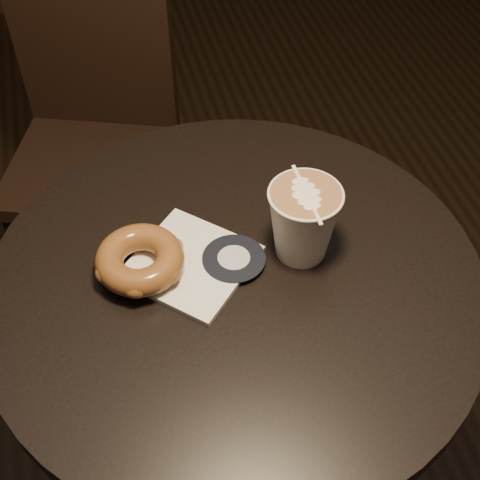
# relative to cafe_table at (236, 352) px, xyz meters

# --- Properties ---
(cafe_table) EXTENTS (0.70, 0.70, 0.75)m
(cafe_table) POSITION_rel_cafe_table_xyz_m (0.00, 0.00, 0.00)
(cafe_table) COLOR black
(cafe_table) RESTS_ON ground
(chair) EXTENTS (0.48, 0.48, 0.93)m
(chair) POSITION_rel_cafe_table_xyz_m (-0.15, 0.75, -0.03)
(chair) COLOR black
(chair) RESTS_ON ground
(pastry_bag) EXTENTS (0.22, 0.22, 0.01)m
(pastry_bag) POSITION_rel_cafe_table_xyz_m (-0.06, 0.03, 0.20)
(pastry_bag) COLOR white
(pastry_bag) RESTS_ON cafe_table
(doughnut) EXTENTS (0.12, 0.12, 0.04)m
(doughnut) POSITION_rel_cafe_table_xyz_m (-0.13, 0.04, 0.23)
(doughnut) COLOR brown
(doughnut) RESTS_ON pastry_bag
(latte_cup) EXTENTS (0.10, 0.10, 0.11)m
(latte_cup) POSITION_rel_cafe_table_xyz_m (0.10, 0.02, 0.26)
(latte_cup) COLOR white
(latte_cup) RESTS_ON cafe_table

